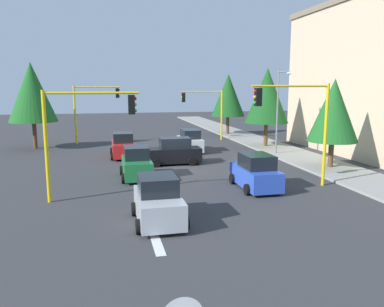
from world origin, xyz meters
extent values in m
plane|color=#353538|center=(0.00, 0.00, 0.00)|extent=(120.00, 120.00, 0.00)
cube|color=gray|center=(-5.00, 10.50, 0.07)|extent=(80.00, 4.00, 0.15)
cube|color=silver|center=(12.30, -3.00, 0.01)|extent=(2.20, 0.36, 0.01)
cone|color=silver|center=(11.00, -3.00, 0.01)|extent=(0.01, 1.10, 1.10)
cube|color=beige|center=(-3.71, 18.50, 6.11)|extent=(16.02, 9.00, 12.23)
cylinder|color=yellow|center=(6.00, -7.50, 2.74)|extent=(0.18, 0.18, 5.49)
cylinder|color=yellow|center=(6.00, -5.25, 5.34)|extent=(0.12, 4.50, 0.12)
cube|color=black|center=(6.00, -3.36, 4.76)|extent=(0.36, 0.32, 0.96)
sphere|color=red|center=(6.00, -3.18, 5.06)|extent=(0.18, 0.18, 0.18)
sphere|color=yellow|center=(6.00, -3.18, 4.76)|extent=(0.18, 0.18, 0.18)
sphere|color=green|center=(6.00, -3.18, 4.46)|extent=(0.18, 0.18, 0.18)
cylinder|color=yellow|center=(-14.00, -7.50, 2.87)|extent=(0.18, 0.18, 5.74)
cylinder|color=yellow|center=(-14.00, -5.25, 5.59)|extent=(0.12, 4.50, 0.12)
cube|color=black|center=(-14.00, -3.36, 5.01)|extent=(0.36, 0.32, 0.96)
sphere|color=red|center=(-14.00, -3.18, 5.31)|extent=(0.18, 0.18, 0.18)
sphere|color=yellow|center=(-14.00, -3.18, 5.01)|extent=(0.18, 0.18, 0.18)
sphere|color=green|center=(-14.00, -3.18, 4.71)|extent=(0.18, 0.18, 0.18)
cylinder|color=yellow|center=(6.00, 7.50, 2.91)|extent=(0.18, 0.18, 5.82)
cylinder|color=yellow|center=(6.00, 5.25, 5.67)|extent=(0.12, 4.50, 0.12)
cube|color=black|center=(6.00, 3.36, 5.09)|extent=(0.36, 0.32, 0.96)
sphere|color=red|center=(6.00, 3.18, 5.39)|extent=(0.18, 0.18, 0.18)
sphere|color=yellow|center=(6.00, 3.18, 5.09)|extent=(0.18, 0.18, 0.18)
sphere|color=green|center=(6.00, 3.18, 4.79)|extent=(0.18, 0.18, 0.18)
cylinder|color=yellow|center=(-14.00, 7.50, 2.64)|extent=(0.18, 0.18, 5.27)
cylinder|color=yellow|center=(-14.00, 5.25, 5.12)|extent=(0.12, 4.50, 0.12)
cube|color=black|center=(-14.00, 3.36, 4.54)|extent=(0.36, 0.32, 0.96)
sphere|color=red|center=(-14.00, 3.18, 4.84)|extent=(0.18, 0.18, 0.18)
sphere|color=yellow|center=(-14.00, 3.18, 4.54)|extent=(0.18, 0.18, 0.18)
sphere|color=green|center=(-14.00, 3.18, 4.24)|extent=(0.18, 0.18, 0.18)
cylinder|color=slate|center=(-4.00, 9.20, 3.50)|extent=(0.14, 0.14, 7.00)
cylinder|color=slate|center=(-3.10, 9.20, 6.80)|extent=(1.80, 0.10, 0.10)
ellipsoid|color=silver|center=(-2.20, 9.20, 6.65)|extent=(0.56, 0.28, 0.20)
cylinder|color=brown|center=(-8.00, 10.00, 1.26)|extent=(0.36, 0.36, 2.51)
cone|color=#19511E|center=(-8.00, 10.00, 4.83)|extent=(4.02, 4.02, 5.03)
cylinder|color=brown|center=(2.00, 10.50, 1.07)|extent=(0.36, 0.36, 2.13)
cone|color=#1E6023|center=(2.00, 10.50, 4.06)|extent=(3.41, 3.41, 4.26)
cylinder|color=brown|center=(-18.00, 9.50, 1.22)|extent=(0.36, 0.36, 2.43)
cone|color=#19511E|center=(-18.00, 9.50, 4.67)|extent=(3.89, 3.89, 4.87)
cylinder|color=brown|center=(-12.00, -11.00, 1.34)|extent=(0.36, 0.36, 2.68)
cone|color=#1E6023|center=(-12.00, -11.00, 5.16)|extent=(4.29, 4.29, 5.36)
cube|color=#1E7238|center=(1.87, -2.85, 0.69)|extent=(3.62, 1.68, 1.05)
cube|color=black|center=(1.68, -2.85, 1.60)|extent=(1.88, 1.48, 0.76)
cylinder|color=black|center=(2.99, -1.95, 0.30)|extent=(0.60, 0.20, 0.60)
cylinder|color=black|center=(2.99, -3.75, 0.30)|extent=(0.60, 0.20, 0.60)
cylinder|color=black|center=(0.74, -1.95, 0.30)|extent=(0.60, 0.20, 0.60)
cylinder|color=black|center=(0.74, -3.75, 0.30)|extent=(0.60, 0.20, 0.60)
cube|color=black|center=(-2.00, 0.05, 0.69)|extent=(1.61, 4.19, 1.05)
cube|color=black|center=(-2.00, 0.26, 1.60)|extent=(1.41, 2.18, 0.76)
cylinder|color=black|center=(-1.14, -1.25, 0.30)|extent=(0.20, 0.60, 0.60)
cylinder|color=black|center=(-2.86, -1.25, 0.30)|extent=(0.20, 0.60, 0.60)
cylinder|color=black|center=(-1.14, 1.35, 0.30)|extent=(0.20, 0.60, 0.60)
cylinder|color=black|center=(-2.86, 1.35, 0.30)|extent=(0.20, 0.60, 0.60)
cube|color=white|center=(-7.26, 2.54, 0.69)|extent=(3.94, 1.61, 1.05)
cube|color=black|center=(-7.06, 2.54, 1.60)|extent=(2.05, 1.42, 0.76)
cylinder|color=black|center=(-8.48, 1.68, 0.30)|extent=(0.60, 0.20, 0.60)
cylinder|color=black|center=(-8.48, 3.41, 0.30)|extent=(0.60, 0.20, 0.60)
cylinder|color=black|center=(-6.03, 1.68, 0.30)|extent=(0.60, 0.20, 0.60)
cylinder|color=black|center=(-6.03, 3.41, 0.30)|extent=(0.60, 0.20, 0.60)
cube|color=blue|center=(5.76, 3.41, 0.69)|extent=(3.95, 1.73, 1.05)
cube|color=black|center=(5.96, 3.41, 1.60)|extent=(2.06, 1.52, 0.76)
cylinder|color=black|center=(4.54, 2.48, 0.30)|extent=(0.60, 0.20, 0.60)
cylinder|color=black|center=(4.54, 4.34, 0.30)|extent=(0.60, 0.20, 0.60)
cylinder|color=black|center=(6.99, 2.48, 0.30)|extent=(0.60, 0.20, 0.60)
cylinder|color=black|center=(6.99, 4.34, 0.30)|extent=(0.60, 0.20, 0.60)
cube|color=#B2B5BA|center=(10.10, -2.63, 0.69)|extent=(3.61, 1.76, 1.05)
cube|color=black|center=(9.92, -2.63, 1.60)|extent=(1.88, 1.55, 0.76)
cylinder|color=black|center=(11.21, -1.69, 0.30)|extent=(0.60, 0.20, 0.60)
cylinder|color=black|center=(11.21, -3.58, 0.30)|extent=(0.60, 0.20, 0.60)
cylinder|color=black|center=(8.98, -1.69, 0.30)|extent=(0.60, 0.20, 0.60)
cylinder|color=black|center=(8.98, -3.58, 0.30)|extent=(0.60, 0.20, 0.60)
cube|color=red|center=(-5.86, -3.31, 0.69)|extent=(4.08, 1.74, 1.05)
cube|color=black|center=(-6.06, -3.31, 1.60)|extent=(2.12, 1.53, 0.76)
cylinder|color=black|center=(-4.59, -2.38, 0.30)|extent=(0.60, 0.20, 0.60)
cylinder|color=black|center=(-4.59, -4.24, 0.30)|extent=(0.60, 0.20, 0.60)
cylinder|color=black|center=(-7.13, -2.38, 0.30)|extent=(0.60, 0.20, 0.60)
cylinder|color=black|center=(-7.13, -4.24, 0.30)|extent=(0.60, 0.20, 0.60)
camera|label=1|loc=(25.57, -4.70, 5.64)|focal=36.19mm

